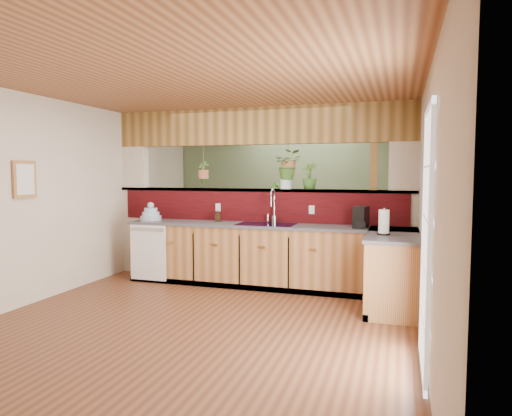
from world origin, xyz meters
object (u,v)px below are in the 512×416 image
(dish_stack, at_px, (151,215))
(soap_dispenser, at_px, (218,216))
(coffee_maker, at_px, (361,218))
(glass_jar, at_px, (286,176))
(faucet, at_px, (273,204))
(paper_towel, at_px, (384,223))
(shelving_console, at_px, (263,231))

(dish_stack, relative_size, soap_dispenser, 1.84)
(dish_stack, bearing_deg, coffee_maker, -0.53)
(soap_dispenser, relative_size, coffee_maker, 0.60)
(coffee_maker, bearing_deg, glass_jar, 171.89)
(faucet, distance_m, dish_stack, 1.92)
(soap_dispenser, distance_m, coffee_maker, 2.12)
(faucet, relative_size, coffee_maker, 1.76)
(dish_stack, xyz_separation_m, paper_towel, (3.48, -0.63, 0.06))
(soap_dispenser, bearing_deg, glass_jar, 14.76)
(coffee_maker, relative_size, shelving_console, 0.22)
(dish_stack, height_order, glass_jar, glass_jar)
(faucet, xyz_separation_m, paper_towel, (1.57, -0.80, -0.13))
(soap_dispenser, height_order, glass_jar, glass_jar)
(faucet, xyz_separation_m, dish_stack, (-1.90, -0.18, -0.19))
(dish_stack, relative_size, shelving_console, 0.24)
(coffee_maker, bearing_deg, dish_stack, -167.84)
(paper_towel, relative_size, shelving_console, 0.24)
(soap_dispenser, xyz_separation_m, glass_jar, (0.98, 0.26, 0.59))
(soap_dispenser, xyz_separation_m, shelving_console, (0.05, 2.16, -0.49))
(soap_dispenser, relative_size, shelving_console, 0.13)
(soap_dispenser, bearing_deg, coffee_maker, -4.60)
(shelving_console, bearing_deg, coffee_maker, -57.28)
(dish_stack, bearing_deg, paper_towel, -10.22)
(coffee_maker, bearing_deg, soap_dispenser, -171.90)
(dish_stack, bearing_deg, faucet, 5.28)
(faucet, distance_m, glass_jar, 0.48)
(soap_dispenser, relative_size, paper_towel, 0.55)
(soap_dispenser, height_order, coffee_maker, coffee_maker)
(shelving_console, bearing_deg, faucet, -78.23)
(glass_jar, relative_size, shelving_console, 0.28)
(faucet, bearing_deg, glass_jar, 58.92)
(coffee_maker, xyz_separation_m, shelving_console, (-2.05, 2.33, -0.53))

